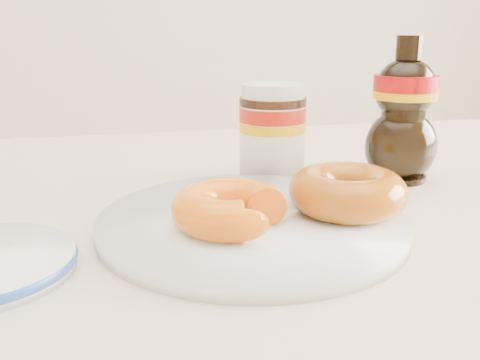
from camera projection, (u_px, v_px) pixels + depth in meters
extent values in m
cube|color=beige|center=(236.00, 228.00, 0.57)|extent=(1.40, 0.90, 0.04)
cylinder|color=#C6B28C|center=(479.00, 307.00, 1.15)|extent=(0.06, 0.06, 0.71)
cylinder|color=white|center=(252.00, 222.00, 0.50)|extent=(0.29, 0.29, 0.01)
torus|color=white|center=(252.00, 221.00, 0.50)|extent=(0.29, 0.29, 0.01)
torus|color=orange|center=(229.00, 208.00, 0.47)|extent=(0.11, 0.11, 0.04)
torus|color=#9E3E0A|center=(347.00, 191.00, 0.51)|extent=(0.13, 0.13, 0.04)
cylinder|color=white|center=(272.00, 139.00, 0.67)|extent=(0.08, 0.08, 0.10)
cylinder|color=#911205|center=(273.00, 114.00, 0.67)|extent=(0.08, 0.08, 0.02)
cylinder|color=#D89905|center=(272.00, 126.00, 0.67)|extent=(0.08, 0.08, 0.01)
cylinder|color=black|center=(273.00, 101.00, 0.66)|extent=(0.08, 0.08, 0.01)
cylinder|color=white|center=(273.00, 92.00, 0.66)|extent=(0.08, 0.08, 0.02)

